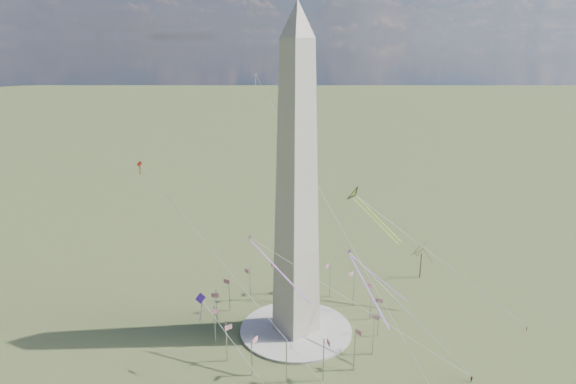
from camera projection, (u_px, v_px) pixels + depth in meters
ground at (296, 331)px, 165.73m from camera, size 2000.00×2000.00×0.00m
plaza at (296, 330)px, 165.61m from camera, size 36.00×36.00×0.80m
washington_monument at (297, 189)px, 151.80m from camera, size 15.56×15.56×100.00m
flagpole_ring at (296, 311)px, 163.62m from camera, size 54.40×54.40×13.00m
tree_near at (422, 252)px, 199.18m from camera, size 8.82×8.82×15.44m
person_east at (527, 328)px, 165.68m from camera, size 0.63×0.54×1.47m
person_centre at (472, 379)px, 141.11m from camera, size 1.09×0.69×1.72m
kite_delta_black at (356, 197)px, 175.49m from camera, size 9.77×20.95×17.06m
kite_diamond_purple at (201, 301)px, 140.34m from camera, size 2.10×2.97×9.01m
kite_streamer_left at (362, 277)px, 156.22m from camera, size 6.90×23.21×16.18m
kite_streamer_mid at (270, 260)px, 143.88m from camera, size 6.73×21.40×14.96m
kite_streamer_right at (368, 268)px, 180.54m from camera, size 11.32×21.54×15.97m
kite_small_red at (140, 165)px, 155.23m from camera, size 1.27×1.67×4.29m
kite_small_white at (256, 76)px, 181.90m from camera, size 1.29×2.01×4.44m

